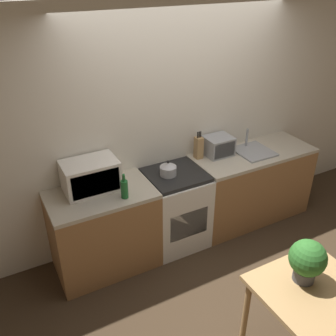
{
  "coord_description": "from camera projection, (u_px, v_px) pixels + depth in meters",
  "views": [
    {
      "loc": [
        -1.91,
        -2.34,
        2.87
      ],
      "look_at": [
        -0.37,
        0.55,
        1.05
      ],
      "focal_mm": 40.0,
      "sensor_mm": 36.0,
      "label": 1
    }
  ],
  "objects": [
    {
      "name": "knife_block",
      "position": [
        199.0,
        147.0,
        4.2
      ],
      "size": [
        0.08,
        0.09,
        0.32
      ],
      "color": "tan",
      "rests_on": "counter_right_run"
    },
    {
      "name": "toaster_oven",
      "position": [
        218.0,
        146.0,
        4.28
      ],
      "size": [
        0.31,
        0.27,
        0.22
      ],
      "color": "#999BA0",
      "rests_on": "counter_right_run"
    },
    {
      "name": "dining_table",
      "position": [
        310.0,
        298.0,
        2.83
      ],
      "size": [
        0.8,
        0.72,
        0.74
      ],
      "color": "tan",
      "rests_on": "ground_plane"
    },
    {
      "name": "stove_range",
      "position": [
        175.0,
        208.0,
        4.17
      ],
      "size": [
        0.63,
        0.62,
        0.9
      ],
      "color": "silver",
      "rests_on": "ground_plane"
    },
    {
      "name": "wall_back",
      "position": [
        178.0,
        123.0,
        4.11
      ],
      "size": [
        10.0,
        0.06,
        2.6
      ],
      "color": "silver",
      "rests_on": "ground_plane"
    },
    {
      "name": "counter_left_run",
      "position": [
        104.0,
        230.0,
        3.83
      ],
      "size": [
        1.04,
        0.62,
        0.9
      ],
      "color": "olive",
      "rests_on": "ground_plane"
    },
    {
      "name": "microwave",
      "position": [
        91.0,
        176.0,
        3.6
      ],
      "size": [
        0.53,
        0.35,
        0.3
      ],
      "color": "silver",
      "rests_on": "counter_left_run"
    },
    {
      "name": "sink_basin",
      "position": [
        253.0,
        151.0,
        4.38
      ],
      "size": [
        0.4,
        0.42,
        0.24
      ],
      "color": "#999BA0",
      "rests_on": "counter_right_run"
    },
    {
      "name": "potted_plant",
      "position": [
        307.0,
        260.0,
        2.76
      ],
      "size": [
        0.28,
        0.28,
        0.35
      ],
      "color": "#424247",
      "rests_on": "dining_table"
    },
    {
      "name": "counter_right_run",
      "position": [
        250.0,
        185.0,
        4.61
      ],
      "size": [
        1.48,
        0.62,
        0.9
      ],
      "color": "olive",
      "rests_on": "ground_plane"
    },
    {
      "name": "ground_plane",
      "position": [
        222.0,
        268.0,
        3.98
      ],
      "size": [
        16.0,
        16.0,
        0.0
      ],
      "primitive_type": "plane",
      "color": "#3D2D1E"
    },
    {
      "name": "kettle",
      "position": [
        168.0,
        169.0,
        3.89
      ],
      "size": [
        0.17,
        0.17,
        0.17
      ],
      "color": "#B7B7BC",
      "rests_on": "stove_range"
    },
    {
      "name": "bottle",
      "position": [
        124.0,
        189.0,
        3.5
      ],
      "size": [
        0.07,
        0.07,
        0.25
      ],
      "color": "#1E662D",
      "rests_on": "counter_left_run"
    }
  ]
}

